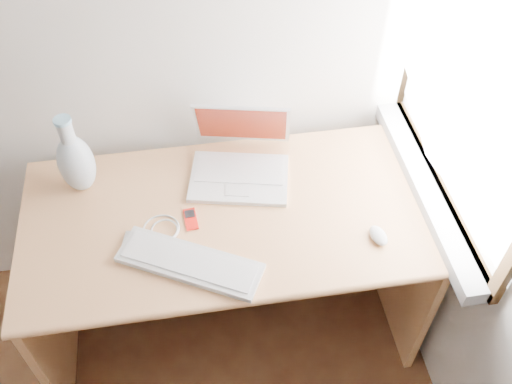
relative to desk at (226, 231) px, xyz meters
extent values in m
cube|color=white|center=(0.79, -0.10, 0.77)|extent=(0.01, 0.90, 1.00)
cube|color=#969799|center=(0.74, -0.10, 0.24)|extent=(0.10, 0.96, 0.06)
cube|color=white|center=(0.72, -0.10, 0.80)|extent=(0.02, 0.84, 0.92)
cube|color=tan|center=(0.00, -0.09, 0.21)|extent=(1.47, 0.73, 0.03)
cube|color=tan|center=(-0.72, -0.09, -0.18)|extent=(0.03, 0.69, 0.74)
cube|color=tan|center=(0.72, -0.09, -0.18)|extent=(0.03, 0.69, 0.74)
cube|color=tan|center=(0.00, 0.26, -0.06)|extent=(1.40, 0.03, 0.50)
cube|color=white|center=(0.07, 0.06, 0.23)|extent=(0.41, 0.33, 0.02)
cube|color=white|center=(0.07, 0.06, 0.24)|extent=(0.35, 0.21, 0.00)
cube|color=white|center=(0.07, 0.19, 0.36)|extent=(0.37, 0.17, 0.23)
cube|color=maroon|center=(0.07, 0.19, 0.36)|extent=(0.34, 0.15, 0.20)
cube|color=silver|center=(-0.15, -0.29, 0.23)|extent=(0.49, 0.36, 0.02)
cube|color=white|center=(-0.15, -0.29, 0.25)|extent=(0.45, 0.31, 0.00)
ellipsoid|color=white|center=(0.50, -0.29, 0.24)|extent=(0.07, 0.10, 0.03)
cube|color=red|center=(-0.13, -0.10, 0.23)|extent=(0.05, 0.10, 0.01)
cube|color=black|center=(-0.13, -0.10, 0.23)|extent=(0.04, 0.04, 0.00)
torus|color=silver|center=(-0.23, -0.13, 0.23)|extent=(0.14, 0.14, 0.01)
cube|color=silver|center=(-0.35, -0.16, 0.23)|extent=(0.05, 0.09, 0.01)
ellipsoid|color=silver|center=(-0.51, 0.12, 0.35)|extent=(0.13, 0.13, 0.25)
cylinder|color=silver|center=(-0.51, 0.12, 0.50)|extent=(0.05, 0.05, 0.10)
cylinder|color=#9CDAFB|center=(-0.51, 0.12, 0.55)|extent=(0.06, 0.06, 0.01)
camera|label=1|loc=(-0.10, -1.39, 1.80)|focal=40.00mm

